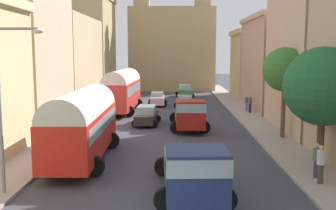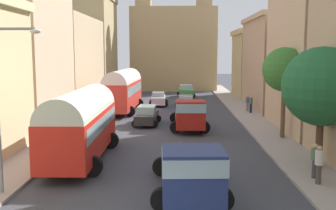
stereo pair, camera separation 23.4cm
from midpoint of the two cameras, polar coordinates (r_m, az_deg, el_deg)
ground_plane at (r=37.62m, az=0.02°, el=-1.53°), size 154.00×154.00×0.00m
sidewalk_left at (r=38.43m, az=-10.85°, el=-1.37°), size 2.50×70.00×0.14m
sidewalk_right at (r=38.17m, az=10.97°, el=-1.43°), size 2.50×70.00×0.14m
building_left_2 at (r=32.70m, az=-19.69°, el=6.58°), size 4.68×9.64×11.24m
building_left_3 at (r=44.27m, az=-14.40°, el=5.85°), size 5.15×13.98×9.65m
building_left_4 at (r=56.82m, az=-10.45°, el=8.36°), size 4.54×10.61×13.76m
building_right_2 at (r=31.99m, az=19.95°, el=7.52°), size 5.36×10.50×12.25m
building_right_3 at (r=43.94m, az=14.99°, el=5.89°), size 5.92×12.49×9.71m
building_right_4 at (r=54.96m, az=12.30°, el=5.80°), size 6.20×9.11×8.87m
distant_church at (r=64.47m, az=0.47°, el=8.50°), size 13.31×7.71×20.68m
parked_bus_0 at (r=22.14m, az=-12.46°, el=-2.41°), size 3.37×9.20×3.90m
parked_bus_1 at (r=40.11m, az=-6.70°, el=2.34°), size 3.50×9.97×4.21m
cargo_truck_0 at (r=16.19m, az=3.14°, el=-9.12°), size 3.33×7.43×2.41m
cargo_truck_1 at (r=30.37m, az=2.83°, el=-1.35°), size 3.07×7.38×2.45m
car_0 at (r=41.77m, az=2.21°, el=0.38°), size 2.28×4.17×1.47m
car_1 at (r=53.72m, az=2.28°, el=2.02°), size 2.49×4.12×1.61m
car_2 at (r=32.85m, az=-3.26°, el=-1.47°), size 2.26×4.33×1.58m
car_3 at (r=44.72m, az=-1.67°, el=0.89°), size 2.21×4.03×1.51m
pedestrian_1 at (r=39.24m, az=11.46°, el=0.19°), size 0.40×0.40×1.80m
pedestrian_2 at (r=40.46m, az=11.00°, el=0.37°), size 0.43×0.43×1.73m
pedestrian_3 at (r=18.89m, az=20.64°, el=-7.76°), size 0.45×0.45×1.86m
pedestrian_4 at (r=19.70m, az=20.11°, el=-7.32°), size 0.51×0.51×1.75m
streetlamp_near at (r=17.28m, az=-22.53°, el=1.12°), size 1.98×0.28×6.90m
roadside_tree_1 at (r=21.24m, az=20.95°, el=2.47°), size 3.95×3.95×6.19m
roadside_tree_2 at (r=27.99m, az=16.08°, el=4.83°), size 2.98×2.98×6.26m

